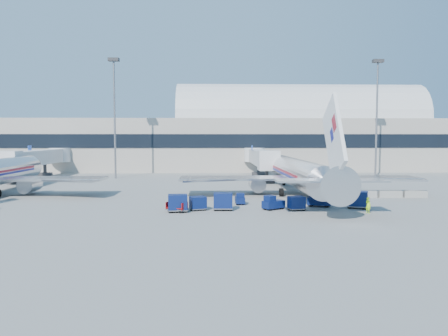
{
  "coord_description": "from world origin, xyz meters",
  "views": [
    {
      "loc": [
        -1.89,
        -53.25,
        7.75
      ],
      "look_at": [
        -0.09,
        6.0,
        3.61
      ],
      "focal_mm": 35.0,
      "sensor_mm": 36.0,
      "label": 1
    }
  ],
  "objects_px": {
    "airliner_main": "(300,174)",
    "cart_train_c": "(178,203)",
    "cart_solo_far": "(358,199)",
    "jetbridge_mid": "(40,158)",
    "cart_train_b": "(198,203)",
    "tug_left": "(240,199)",
    "barrier_mid": "(390,194)",
    "mast_east": "(377,101)",
    "barrier_far": "(415,194)",
    "tug_lead": "(273,203)",
    "barrier_near": "(365,194)",
    "ramp_worker": "(368,205)",
    "cart_solo_near": "(296,203)",
    "tug_right": "(318,200)",
    "jetbridge_near": "(260,157)",
    "mast_west": "(114,100)",
    "cart_train_a": "(223,201)",
    "cart_open_red": "(177,209)"
  },
  "relations": [
    {
      "from": "barrier_mid",
      "to": "barrier_far",
      "type": "distance_m",
      "value": 3.3
    },
    {
      "from": "mast_east",
      "to": "barrier_far",
      "type": "relative_size",
      "value": 7.53
    },
    {
      "from": "cart_train_a",
      "to": "mast_west",
      "type": "bearing_deg",
      "value": 119.77
    },
    {
      "from": "airliner_main",
      "to": "cart_open_red",
      "type": "height_order",
      "value": "airliner_main"
    },
    {
      "from": "tug_lead",
      "to": "barrier_mid",
      "type": "bearing_deg",
      "value": -4.65
    },
    {
      "from": "tug_left",
      "to": "cart_solo_far",
      "type": "xyz_separation_m",
      "value": [
        12.72,
        -3.36,
        0.39
      ]
    },
    {
      "from": "jetbridge_near",
      "to": "mast_west",
      "type": "bearing_deg",
      "value": -178.32
    },
    {
      "from": "barrier_mid",
      "to": "tug_lead",
      "type": "bearing_deg",
      "value": -151.88
    },
    {
      "from": "barrier_near",
      "to": "tug_right",
      "type": "height_order",
      "value": "tug_right"
    },
    {
      "from": "barrier_near",
      "to": "cart_train_b",
      "type": "distance_m",
      "value": 23.13
    },
    {
      "from": "airliner_main",
      "to": "mast_east",
      "type": "relative_size",
      "value": 1.65
    },
    {
      "from": "tug_lead",
      "to": "cart_solo_far",
      "type": "bearing_deg",
      "value": -29.75
    },
    {
      "from": "barrier_near",
      "to": "cart_train_c",
      "type": "bearing_deg",
      "value": -156.52
    },
    {
      "from": "mast_east",
      "to": "cart_solo_near",
      "type": "relative_size",
      "value": 11.47
    },
    {
      "from": "tug_lead",
      "to": "cart_train_c",
      "type": "bearing_deg",
      "value": 154.59
    },
    {
      "from": "airliner_main",
      "to": "cart_train_a",
      "type": "bearing_deg",
      "value": -132.32
    },
    {
      "from": "jetbridge_near",
      "to": "cart_train_c",
      "type": "xyz_separation_m",
      "value": [
        -12.94,
        -38.95,
        -2.95
      ]
    },
    {
      "from": "jetbridge_near",
      "to": "cart_train_a",
      "type": "distance_m",
      "value": 38.9
    },
    {
      "from": "barrier_far",
      "to": "cart_train_c",
      "type": "bearing_deg",
      "value": -161.29
    },
    {
      "from": "barrier_mid",
      "to": "barrier_near",
      "type": "bearing_deg",
      "value": 180.0
    },
    {
      "from": "jetbridge_near",
      "to": "ramp_worker",
      "type": "bearing_deg",
      "value": -80.6
    },
    {
      "from": "cart_train_c",
      "to": "barrier_near",
      "type": "bearing_deg",
      "value": 18.03
    },
    {
      "from": "mast_west",
      "to": "cart_train_b",
      "type": "height_order",
      "value": "mast_west"
    },
    {
      "from": "jetbridge_mid",
      "to": "mast_west",
      "type": "relative_size",
      "value": 1.22
    },
    {
      "from": "barrier_near",
      "to": "barrier_mid",
      "type": "xyz_separation_m",
      "value": [
        3.3,
        0.0,
        0.0
      ]
    },
    {
      "from": "mast_east",
      "to": "mast_west",
      "type": "bearing_deg",
      "value": 180.0
    },
    {
      "from": "barrier_near",
      "to": "cart_train_c",
      "type": "xyz_separation_m",
      "value": [
        -23.34,
        -10.14,
        0.53
      ]
    },
    {
      "from": "barrier_mid",
      "to": "mast_east",
      "type": "bearing_deg",
      "value": 72.74
    },
    {
      "from": "jetbridge_mid",
      "to": "barrier_mid",
      "type": "relative_size",
      "value": 9.17
    },
    {
      "from": "cart_train_a",
      "to": "airliner_main",
      "type": "bearing_deg",
      "value": 49.83
    },
    {
      "from": "barrier_near",
      "to": "cart_train_c",
      "type": "distance_m",
      "value": 25.45
    },
    {
      "from": "cart_solo_far",
      "to": "jetbridge_mid",
      "type": "bearing_deg",
      "value": 166.59
    },
    {
      "from": "airliner_main",
      "to": "cart_train_c",
      "type": "distance_m",
      "value": 19.97
    },
    {
      "from": "jetbridge_mid",
      "to": "tug_lead",
      "type": "xyz_separation_m",
      "value": [
        39.17,
        -37.64,
        -3.22
      ]
    },
    {
      "from": "cart_train_b",
      "to": "cart_solo_near",
      "type": "bearing_deg",
      "value": -23.96
    },
    {
      "from": "cart_train_b",
      "to": "cart_solo_far",
      "type": "distance_m",
      "value": 17.49
    },
    {
      "from": "airliner_main",
      "to": "ramp_worker",
      "type": "xyz_separation_m",
      "value": [
        4.25,
        -13.88,
        -2.09
      ]
    },
    {
      "from": "tug_lead",
      "to": "cart_train_a",
      "type": "bearing_deg",
      "value": 150.22
    },
    {
      "from": "cart_train_a",
      "to": "cart_train_b",
      "type": "relative_size",
      "value": 1.06
    },
    {
      "from": "airliner_main",
      "to": "cart_train_c",
      "type": "relative_size",
      "value": 16.81
    },
    {
      "from": "tug_lead",
      "to": "cart_solo_far",
      "type": "relative_size",
      "value": 1.01
    },
    {
      "from": "cart_solo_far",
      "to": "tug_left",
      "type": "bearing_deg",
      "value": -170.81
    },
    {
      "from": "mast_west",
      "to": "tug_right",
      "type": "bearing_deg",
      "value": -49.1
    },
    {
      "from": "barrier_mid",
      "to": "jetbridge_mid",
      "type": "bearing_deg",
      "value": 152.65
    },
    {
      "from": "ramp_worker",
      "to": "cart_solo_near",
      "type": "bearing_deg",
      "value": 47.72
    },
    {
      "from": "ramp_worker",
      "to": "barrier_far",
      "type": "bearing_deg",
      "value": -69.16
    },
    {
      "from": "ramp_worker",
      "to": "airliner_main",
      "type": "bearing_deg",
      "value": -9.83
    },
    {
      "from": "jetbridge_near",
      "to": "mast_west",
      "type": "relative_size",
      "value": 1.22
    },
    {
      "from": "airliner_main",
      "to": "jetbridge_mid",
      "type": "height_order",
      "value": "airliner_main"
    },
    {
      "from": "cart_train_b",
      "to": "tug_left",
      "type": "bearing_deg",
      "value": 18.79
    }
  ]
}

